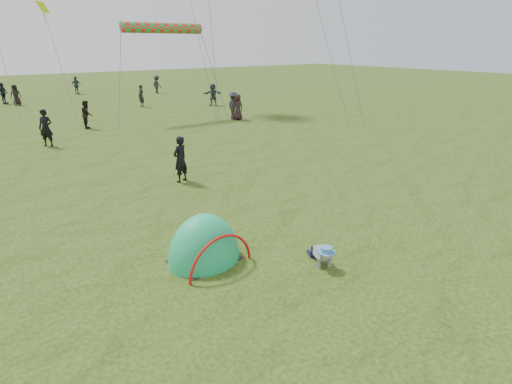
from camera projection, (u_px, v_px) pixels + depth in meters
ground at (316, 245)px, 9.92m from camera, size 140.00×140.00×0.00m
crawling_toddler at (322, 253)px, 8.96m from camera, size 0.73×0.85×0.55m
popup_tent at (205, 260)px, 9.23m from camera, size 1.88×1.61×2.25m
standing_adult at (180, 159)px, 14.20m from camera, size 0.71×0.59×1.66m
crowd_person_0 at (141, 96)px, 31.43m from camera, size 0.50×0.67×1.69m
crowd_person_7 at (87, 114)px, 23.37m from camera, size 0.82×0.94×1.62m
crowd_person_8 at (76, 85)px, 39.41m from camera, size 1.09×0.79×1.72m
crowd_person_9 at (157, 84)px, 40.11m from camera, size 0.87×1.24×1.75m
crowd_person_10 at (16, 95)px, 32.28m from camera, size 0.94×0.80×1.63m
crowd_person_11 at (213, 94)px, 32.15m from camera, size 1.68×0.93×1.73m
crowd_person_12 at (46, 128)px, 19.18m from camera, size 0.78×0.74×1.79m
crowd_person_14 at (3, 93)px, 32.95m from camera, size 0.98×1.04×1.72m
crowd_person_15 at (234, 106)px, 26.20m from camera, size 0.76×1.20×1.77m
crowd_person_16 at (238, 107)px, 26.02m from camera, size 0.81×0.53×1.66m
rainbow_tube_kite at (163, 28)px, 25.09m from camera, size 5.29×0.64×0.64m
diamond_kite_2 at (43, 7)px, 26.37m from camera, size 0.88×0.88×0.72m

